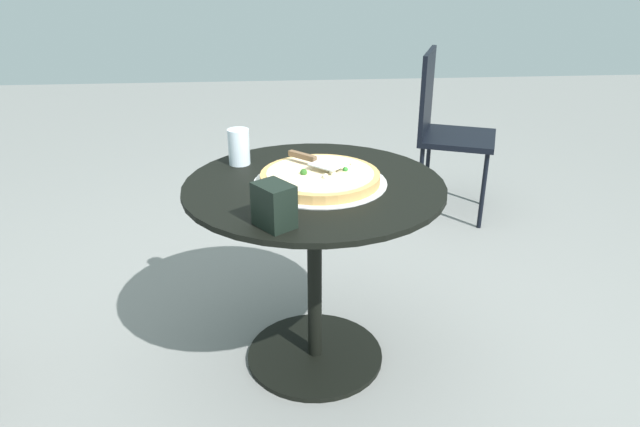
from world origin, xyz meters
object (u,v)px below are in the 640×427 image
object	(u,v)px
napkin_dispenser	(274,205)
drinking_cup	(239,147)
pizza_on_tray	(320,177)
pizza_server	(314,160)
patio_chair_near	(444,123)
patio_table	(314,237)

from	to	relation	value
napkin_dispenser	drinking_cup	bearing A→B (deg)	-23.26
pizza_on_tray	pizza_server	world-z (taller)	pizza_server
patio_chair_near	napkin_dispenser	bearing A→B (deg)	-120.52
pizza_server	napkin_dispenser	world-z (taller)	napkin_dispenser
napkin_dispenser	patio_chair_near	bearing A→B (deg)	-66.59
drinking_cup	pizza_on_tray	bearing A→B (deg)	-37.22
pizza_on_tray	patio_chair_near	size ratio (longest dim) A/B	0.48
pizza_server	drinking_cup	xyz separation A→B (m)	(-0.25, 0.15, 0.00)
pizza_on_tray	patio_chair_near	xyz separation A→B (m)	(0.78, 1.26, -0.19)
drinking_cup	napkin_dispenser	xyz separation A→B (m)	(0.12, -0.51, -0.00)
patio_table	pizza_server	size ratio (longest dim) A/B	4.55
pizza_server	patio_table	bearing A→B (deg)	-93.49
pizza_on_tray	patio_chair_near	bearing A→B (deg)	58.31
pizza_server	drinking_cup	size ratio (longest dim) A/B	1.49
patio_table	drinking_cup	xyz separation A→B (m)	(-0.25, 0.21, 0.26)
napkin_dispenser	patio_chair_near	world-z (taller)	patio_chair_near
patio_table	patio_chair_near	size ratio (longest dim) A/B	0.94
pizza_on_tray	pizza_server	bearing A→B (deg)	107.38
pizza_server	patio_chair_near	distance (m)	1.47
patio_table	pizza_on_tray	world-z (taller)	pizza_on_tray
patio_table	pizza_on_tray	bearing A→B (deg)	12.35
pizza_on_tray	pizza_server	size ratio (longest dim) A/B	2.32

